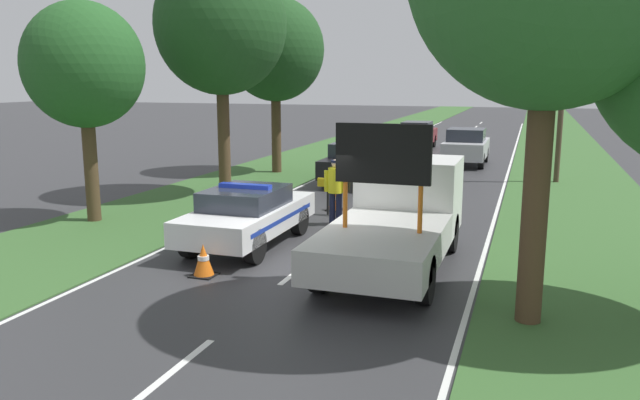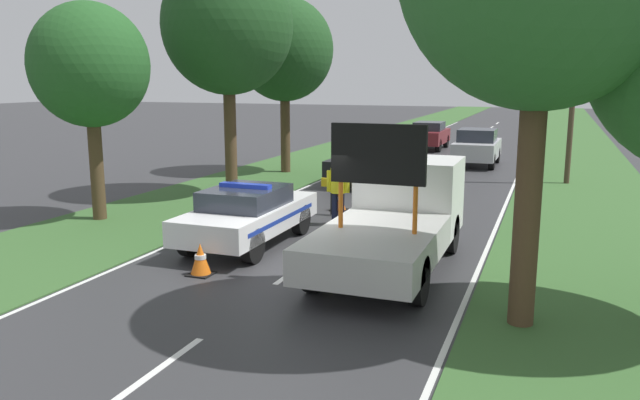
% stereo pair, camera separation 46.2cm
% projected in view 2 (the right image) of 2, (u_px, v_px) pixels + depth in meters
% --- Properties ---
extents(ground_plane, '(160.00, 160.00, 0.00)m').
position_uv_depth(ground_plane, '(299.00, 267.00, 13.18)').
color(ground_plane, '#333335').
extents(lane_markings, '(7.25, 64.71, 0.01)m').
position_uv_depth(lane_markings, '(432.00, 170.00, 27.14)').
color(lane_markings, silver).
rests_on(lane_markings, ground).
extents(grass_verge_left, '(4.65, 120.00, 0.03)m').
position_uv_depth(grass_verge_left, '(338.00, 152.00, 33.63)').
color(grass_verge_left, '#38602D').
rests_on(grass_verge_left, ground).
extents(grass_verge_right, '(4.65, 120.00, 0.03)m').
position_uv_depth(grass_verge_right, '(578.00, 163.00, 29.48)').
color(grass_verge_right, '#38602D').
rests_on(grass_verge_right, ground).
extents(police_car, '(1.82, 4.49, 1.50)m').
position_uv_depth(police_car, '(248.00, 214.00, 14.85)').
color(police_car, white).
rests_on(police_car, ground).
extents(work_truck, '(2.21, 5.68, 3.11)m').
position_uv_depth(work_truck, '(396.00, 216.00, 13.26)').
color(work_truck, white).
rests_on(work_truck, ground).
extents(road_barrier, '(3.13, 0.08, 1.08)m').
position_uv_depth(road_barrier, '(373.00, 187.00, 17.69)').
color(road_barrier, black).
rests_on(road_barrier, ground).
extents(police_officer, '(0.65, 0.41, 1.80)m').
position_uv_depth(police_officer, '(338.00, 186.00, 16.79)').
color(police_officer, '#191E38').
rests_on(police_officer, ground).
extents(pedestrian_civilian, '(0.61, 0.39, 1.70)m').
position_uv_depth(pedestrian_civilian, '(362.00, 189.00, 16.79)').
color(pedestrian_civilian, brown).
rests_on(pedestrian_civilian, ground).
extents(traffic_cone_near_police, '(0.38, 0.38, 0.53)m').
position_uv_depth(traffic_cone_near_police, '(337.00, 236.00, 14.69)').
color(traffic_cone_near_police, black).
rests_on(traffic_cone_near_police, ground).
extents(traffic_cone_centre_front, '(0.48, 0.48, 0.66)m').
position_uv_depth(traffic_cone_centre_front, '(200.00, 259.00, 12.62)').
color(traffic_cone_centre_front, black).
rests_on(traffic_cone_centre_front, ground).
extents(traffic_cone_near_truck, '(0.48, 0.48, 0.66)m').
position_uv_depth(traffic_cone_near_truck, '(339.00, 200.00, 18.83)').
color(traffic_cone_near_truck, black).
rests_on(traffic_cone_near_truck, ground).
extents(traffic_cone_behind_barrier, '(0.48, 0.48, 0.66)m').
position_uv_depth(traffic_cone_behind_barrier, '(388.00, 199.00, 18.93)').
color(traffic_cone_behind_barrier, black).
rests_on(traffic_cone_behind_barrier, ground).
extents(queued_car_sedan_black, '(1.77, 4.57, 1.55)m').
position_uv_depth(queued_car_sedan_black, '(364.00, 162.00, 23.90)').
color(queued_car_sedan_black, black).
rests_on(queued_car_sedan_black, ground).
extents(queued_car_sedan_silver, '(1.84, 3.94, 1.68)m').
position_uv_depth(queued_car_sedan_silver, '(477.00, 147.00, 28.54)').
color(queued_car_sedan_silver, '#B2B2B7').
rests_on(queued_car_sedan_silver, ground).
extents(queued_car_wagon_maroon, '(1.73, 3.99, 1.55)m').
position_uv_depth(queued_car_wagon_maroon, '(429.00, 135.00, 35.17)').
color(queued_car_wagon_maroon, maroon).
rests_on(queued_car_wagon_maroon, ground).
extents(roadside_tree_near_right, '(4.03, 4.03, 7.22)m').
position_uv_depth(roadside_tree_near_right, '(284.00, 50.00, 25.61)').
color(roadside_tree_near_right, '#4C3823').
rests_on(roadside_tree_near_right, ground).
extents(roadside_tree_mid_left, '(3.20, 3.20, 5.97)m').
position_uv_depth(roadside_tree_mid_left, '(90.00, 66.00, 16.83)').
color(roadside_tree_mid_left, '#4C3823').
rests_on(roadside_tree_mid_left, ground).
extents(roadside_tree_far_left, '(4.29, 4.29, 7.90)m').
position_uv_depth(roadside_tree_far_left, '(227.00, 26.00, 20.31)').
color(roadside_tree_far_left, '#4C3823').
rests_on(roadside_tree_far_left, ground).
extents(utility_pole, '(1.20, 0.20, 8.28)m').
position_uv_depth(utility_pole, '(575.00, 70.00, 22.84)').
color(utility_pole, '#473828').
rests_on(utility_pole, ground).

